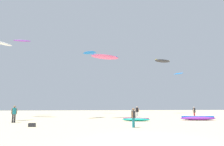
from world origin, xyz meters
TOP-DOWN VIEW (x-y plane):
  - ground_plane at (0.00, 0.00)m, footprint 120.00×120.00m
  - person_foreground at (0.65, 5.89)m, footprint 0.36×0.44m
  - person_midground at (4.20, 19.13)m, footprint 0.52×0.37m
  - person_left at (-10.93, 11.65)m, footprint 0.50×0.40m
  - person_right at (12.01, 16.73)m, footprint 0.39×0.42m
  - kite_grounded_near at (10.23, 12.73)m, footprint 4.39×1.76m
  - kite_grounded_mid at (2.39, 12.32)m, footprint 3.33×1.73m
  - cooler_box at (-7.86, 7.35)m, footprint 0.56×0.36m
  - kite_aloft_1 at (-0.78, 18.46)m, footprint 4.62×2.56m
  - kite_aloft_2 at (-15.99, 26.85)m, footprint 3.19×1.14m
  - kite_aloft_5 at (14.06, 33.33)m, footprint 4.34×2.25m
  - kite_aloft_6 at (-3.25, 34.47)m, footprint 3.46×2.48m
  - kite_aloft_7 at (17.53, 32.58)m, footprint 1.96×2.45m
  - kite_aloft_8 at (-14.14, 14.23)m, footprint 2.54×2.85m

SIDE VIEW (x-z plane):
  - ground_plane at x=0.00m, z-range 0.00..0.00m
  - cooler_box at x=-7.86m, z-range 0.00..0.32m
  - kite_grounded_mid at x=2.39m, z-range -0.01..0.38m
  - kite_grounded_near at x=10.23m, z-range -0.01..0.50m
  - person_foreground at x=0.65m, z-range 0.13..1.72m
  - person_right at x=12.01m, z-range 0.13..1.73m
  - person_midground at x=4.20m, z-range 0.14..1.78m
  - person_left at x=-10.93m, z-range 0.15..1.92m
  - kite_aloft_1 at x=-0.78m, z-range 8.72..9.47m
  - kite_aloft_7 at x=17.53m, z-range 8.85..9.35m
  - kite_aloft_8 at x=-14.14m, z-range 9.28..9.62m
  - kite_aloft_5 at x=14.06m, z-range 11.80..12.62m
  - kite_aloft_2 at x=-15.99m, z-range 13.63..14.17m
  - kite_aloft_6 at x=-3.25m, z-range 13.64..14.40m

